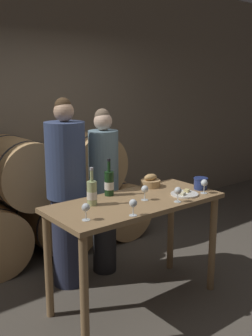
{
  "coord_description": "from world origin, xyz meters",
  "views": [
    {
      "loc": [
        -2.0,
        -2.4,
        1.91
      ],
      "look_at": [
        0.0,
        0.13,
        1.18
      ],
      "focal_mm": 42.0,
      "sensor_mm": 36.0,
      "label": 1
    }
  ],
  "objects_px": {
    "cheese_plate": "(184,194)",
    "wine_glass_center": "(145,190)",
    "wine_glass_far_left": "(86,208)",
    "blue_crock": "(201,183)",
    "wine_glass_far_right": "(204,183)",
    "person_right": "(104,190)",
    "tasting_table": "(136,217)",
    "person_left": "(67,194)",
    "wine_bottle_white": "(92,193)",
    "bread_basket": "(151,182)",
    "wine_glass_left": "(133,204)",
    "wine_bottle_red": "(109,183)",
    "wine_glass_right": "(178,191)"
  },
  "relations": [
    {
      "from": "person_left",
      "to": "cheese_plate",
      "type": "height_order",
      "value": "person_left"
    },
    {
      "from": "tasting_table",
      "to": "wine_bottle_white",
      "type": "relative_size",
      "value": 4.86
    },
    {
      "from": "person_left",
      "to": "blue_crock",
      "type": "xyz_separation_m",
      "value": [
        0.97,
        -0.75,
        0.1
      ]
    },
    {
      "from": "person_left",
      "to": "wine_bottle_white",
      "type": "height_order",
      "value": "person_left"
    },
    {
      "from": "wine_glass_center",
      "to": "cheese_plate",
      "type": "bearing_deg",
      "value": -14.83
    },
    {
      "from": "tasting_table",
      "to": "person_left",
      "type": "xyz_separation_m",
      "value": [
        -0.29,
        0.64,
        0.11
      ]
    },
    {
      "from": "wine_bottle_white",
      "to": "wine_glass_far_left",
      "type": "distance_m",
      "value": 0.35
    },
    {
      "from": "wine_glass_right",
      "to": "wine_glass_far_right",
      "type": "relative_size",
      "value": 1.0
    },
    {
      "from": "bread_basket",
      "to": "wine_glass_left",
      "type": "relative_size",
      "value": 1.45
    },
    {
      "from": "wine_bottle_red",
      "to": "person_left",
      "type": "bearing_deg",
      "value": 116.09
    },
    {
      "from": "bread_basket",
      "to": "wine_glass_center",
      "type": "relative_size",
      "value": 1.45
    },
    {
      "from": "person_left",
      "to": "wine_bottle_white",
      "type": "distance_m",
      "value": 0.55
    },
    {
      "from": "person_left",
      "to": "person_right",
      "type": "bearing_deg",
      "value": 0.01
    },
    {
      "from": "person_right",
      "to": "cheese_plate",
      "type": "distance_m",
      "value": 0.85
    },
    {
      "from": "wine_glass_left",
      "to": "person_right",
      "type": "bearing_deg",
      "value": 67.38
    },
    {
      "from": "wine_glass_far_left",
      "to": "person_right",
      "type": "bearing_deg",
      "value": 48.19
    },
    {
      "from": "wine_glass_left",
      "to": "tasting_table",
      "type": "bearing_deg",
      "value": 47.38
    },
    {
      "from": "wine_bottle_red",
      "to": "cheese_plate",
      "type": "distance_m",
      "value": 0.66
    },
    {
      "from": "wine_glass_far_left",
      "to": "tasting_table",
      "type": "bearing_deg",
      "value": 14.42
    },
    {
      "from": "person_right",
      "to": "wine_glass_right",
      "type": "bearing_deg",
      "value": -82.92
    },
    {
      "from": "blue_crock",
      "to": "wine_glass_far_right",
      "type": "bearing_deg",
      "value": -125.9
    },
    {
      "from": "blue_crock",
      "to": "wine_glass_far_right",
      "type": "relative_size",
      "value": 1.02
    },
    {
      "from": "wine_glass_far_left",
      "to": "wine_glass_center",
      "type": "height_order",
      "value": "same"
    },
    {
      "from": "wine_bottle_red",
      "to": "wine_glass_right",
      "type": "bearing_deg",
      "value": -56.27
    },
    {
      "from": "cheese_plate",
      "to": "wine_glass_left",
      "type": "bearing_deg",
      "value": -168.8
    },
    {
      "from": "wine_bottle_white",
      "to": "person_left",
      "type": "bearing_deg",
      "value": 82.52
    },
    {
      "from": "blue_crock",
      "to": "cheese_plate",
      "type": "relative_size",
      "value": 0.54
    },
    {
      "from": "blue_crock",
      "to": "wine_glass_center",
      "type": "distance_m",
      "value": 0.62
    },
    {
      "from": "bread_basket",
      "to": "cheese_plate",
      "type": "relative_size",
      "value": 0.77
    },
    {
      "from": "cheese_plate",
      "to": "wine_glass_center",
      "type": "height_order",
      "value": "wine_glass_center"
    },
    {
      "from": "wine_glass_left",
      "to": "wine_glass_right",
      "type": "xyz_separation_m",
      "value": [
        0.5,
        0.03,
        0.0
      ]
    },
    {
      "from": "person_right",
      "to": "wine_glass_far_left",
      "type": "xyz_separation_m",
      "value": [
        -0.71,
        -0.79,
        0.17
      ]
    },
    {
      "from": "wine_bottle_white",
      "to": "wine_glass_left",
      "type": "bearing_deg",
      "value": -75.88
    },
    {
      "from": "wine_bottle_red",
      "to": "wine_glass_left",
      "type": "bearing_deg",
      "value": -107.32
    },
    {
      "from": "wine_bottle_red",
      "to": "wine_glass_left",
      "type": "distance_m",
      "value": 0.55
    },
    {
      "from": "bread_basket",
      "to": "blue_crock",
      "type": "bearing_deg",
      "value": -48.59
    },
    {
      "from": "wine_bottle_white",
      "to": "wine_glass_center",
      "type": "relative_size",
      "value": 2.44
    },
    {
      "from": "bread_basket",
      "to": "wine_glass_right",
      "type": "bearing_deg",
      "value": -105.63
    },
    {
      "from": "wine_bottle_white",
      "to": "cheese_plate",
      "type": "xyz_separation_m",
      "value": [
        0.79,
        -0.26,
        -0.09
      ]
    },
    {
      "from": "cheese_plate",
      "to": "person_left",
      "type": "bearing_deg",
      "value": 132.25
    },
    {
      "from": "wine_bottle_red",
      "to": "wine_glass_center",
      "type": "xyz_separation_m",
      "value": [
        0.15,
        -0.29,
        -0.02
      ]
    },
    {
      "from": "person_right",
      "to": "bread_basket",
      "type": "height_order",
      "value": "person_right"
    },
    {
      "from": "person_right",
      "to": "tasting_table",
      "type": "bearing_deg",
      "value": -101.09
    },
    {
      "from": "wine_glass_far_left",
      "to": "wine_glass_center",
      "type": "relative_size",
      "value": 1.0
    },
    {
      "from": "wine_bottle_red",
      "to": "blue_crock",
      "type": "height_order",
      "value": "wine_bottle_red"
    },
    {
      "from": "cheese_plate",
      "to": "wine_glass_center",
      "type": "bearing_deg",
      "value": 165.17
    },
    {
      "from": "wine_glass_far_left",
      "to": "wine_bottle_red",
      "type": "bearing_deg",
      "value": 39.03
    },
    {
      "from": "wine_glass_far_left",
      "to": "wine_glass_center",
      "type": "distance_m",
      "value": 0.65
    },
    {
      "from": "person_left",
      "to": "cheese_plate",
      "type": "relative_size",
      "value": 7.35
    },
    {
      "from": "wine_bottle_red",
      "to": "wine_glass_far_right",
      "type": "distance_m",
      "value": 0.83
    }
  ]
}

